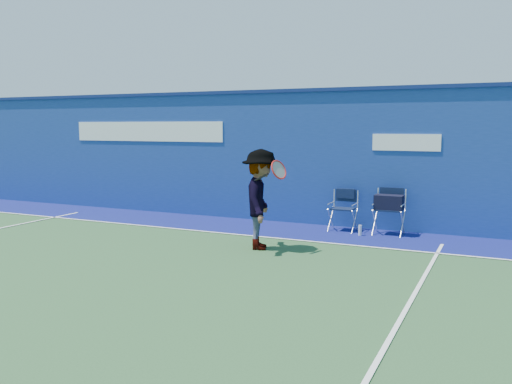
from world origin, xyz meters
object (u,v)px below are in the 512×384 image
at_px(tennis_player, 261,199).
at_px(directors_chair_left, 343,217).
at_px(directors_chair_right, 389,216).
at_px(water_bottle, 360,230).

bearing_deg(tennis_player, directors_chair_left, 68.75).
bearing_deg(directors_chair_right, water_bottle, -143.64).
xyz_separation_m(directors_chair_right, water_bottle, (-0.50, -0.37, -0.29)).
height_order(directors_chair_right, tennis_player, tennis_player).
relative_size(directors_chair_right, tennis_player, 0.52).
height_order(directors_chair_left, water_bottle, directors_chair_left).
height_order(directors_chair_left, directors_chair_right, directors_chair_right).
bearing_deg(directors_chair_right, tennis_player, -129.31).
bearing_deg(water_bottle, directors_chair_right, 36.36).
relative_size(directors_chair_left, directors_chair_right, 0.93).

